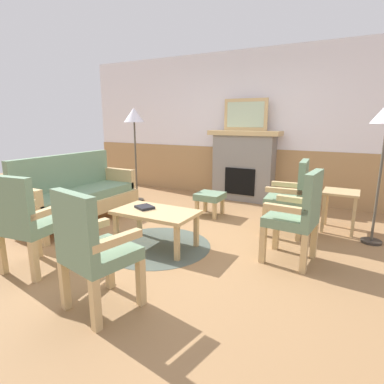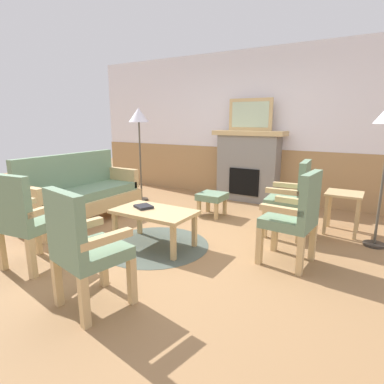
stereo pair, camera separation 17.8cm
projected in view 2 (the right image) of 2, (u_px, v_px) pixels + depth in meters
ground_plane at (178, 240)px, 3.94m from camera, size 14.00×14.00×0.00m
wall_back at (255, 129)px, 5.81m from camera, size 7.20×0.14×2.70m
fireplace at (248, 166)px, 5.75m from camera, size 1.30×0.44×1.28m
framed_picture at (250, 115)px, 5.55m from camera, size 0.80×0.04×0.56m
couch at (81, 194)px, 4.63m from camera, size 0.70×1.80×0.98m
coffee_table at (154, 215)px, 3.69m from camera, size 0.96×0.56×0.44m
round_rug at (155, 245)px, 3.77m from camera, size 1.29×1.29×0.01m
book_on_table at (144, 207)px, 3.77m from camera, size 0.26×0.24×0.03m
footstool at (212, 198)px, 4.89m from camera, size 0.40×0.40×0.36m
armchair_near_fireplace at (296, 214)px, 3.18m from camera, size 0.52×0.52×0.98m
armchair_by_window_left at (292, 195)px, 3.98m from camera, size 0.51×0.51×0.98m
armchair_front_left at (83, 245)px, 2.40m from camera, size 0.57×0.57×0.98m
armchair_front_center at (25, 217)px, 3.08m from camera, size 0.53×0.53×0.98m
side_table at (344, 201)px, 4.10m from camera, size 0.44×0.44×0.55m
floor_lamp_by_couch at (139, 121)px, 5.57m from camera, size 0.36×0.36×1.68m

